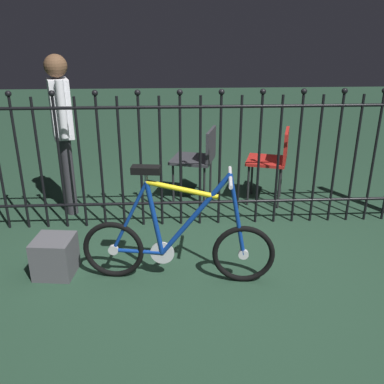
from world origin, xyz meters
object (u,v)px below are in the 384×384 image
at_px(person_visitor, 62,123).
at_px(bicycle, 177,242).
at_px(chair_red, 274,157).
at_px(chair_charcoal, 199,156).
at_px(display_crate, 55,256).

bearing_deg(person_visitor, bicycle, -51.14).
distance_m(chair_red, chair_charcoal, 0.78).
xyz_separation_m(bicycle, person_visitor, (-1.07, 1.33, 0.61)).
bearing_deg(display_crate, chair_charcoal, 49.79).
bearing_deg(display_crate, chair_red, 33.66).
xyz_separation_m(bicycle, chair_charcoal, (0.27, 1.55, 0.18)).
xyz_separation_m(chair_red, display_crate, (-1.98, -1.32, -0.35)).
height_order(bicycle, display_crate, bicycle).
xyz_separation_m(person_visitor, display_crate, (0.14, -1.20, -0.77)).
height_order(person_visitor, display_crate, person_visitor).
xyz_separation_m(bicycle, display_crate, (-0.94, 0.13, -0.16)).
bearing_deg(person_visitor, chair_red, 3.11).
height_order(chair_red, display_crate, chair_red).
distance_m(chair_red, person_visitor, 2.16).
xyz_separation_m(chair_charcoal, display_crate, (-1.20, -1.43, -0.35)).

